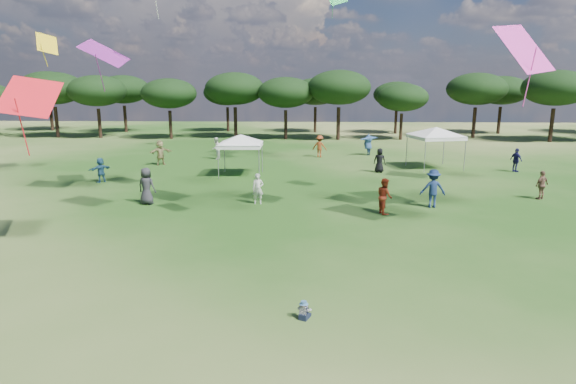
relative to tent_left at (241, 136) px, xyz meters
name	(u,v)px	position (x,y,z in m)	size (l,w,h in m)	color
ground	(309,368)	(4.56, -22.47, -2.65)	(140.00, 140.00, 0.00)	#265018
tree_line	(330,90)	(6.95, 24.94, 2.77)	(108.78, 17.63, 7.77)	black
tent_left	(241,136)	(0.00, 0.00, 0.00)	(5.70, 5.70, 3.08)	gray
tent_right	(436,129)	(13.76, 3.45, 0.23)	(6.32, 6.32, 3.31)	gray
toddler	(304,311)	(4.43, -20.24, -2.42)	(0.39, 0.42, 0.51)	black
festival_crowd	(305,160)	(4.32, 1.16, -1.75)	(28.57, 20.94, 1.93)	#29282D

